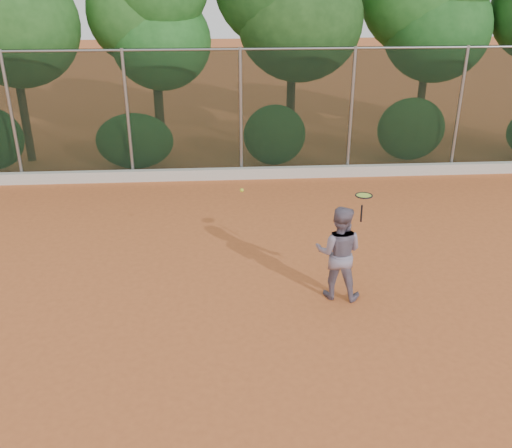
{
  "coord_description": "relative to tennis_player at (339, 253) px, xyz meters",
  "views": [
    {
      "loc": [
        -0.62,
        -8.12,
        5.41
      ],
      "look_at": [
        0.0,
        1.0,
        1.25
      ],
      "focal_mm": 40.0,
      "sensor_mm": 36.0,
      "label": 1
    }
  ],
  "objects": [
    {
      "name": "chainlink_fence",
      "position": [
        -1.41,
        6.44,
        1.0
      ],
      "size": [
        24.09,
        0.09,
        3.5
      ],
      "color": "black",
      "rests_on": "ground"
    },
    {
      "name": "concrete_curb",
      "position": [
        -1.41,
        6.26,
        -0.71
      ],
      "size": [
        24.0,
        0.2,
        0.3
      ],
      "primitive_type": "cube",
      "color": "beige",
      "rests_on": "ground"
    },
    {
      "name": "foliage_backdrop",
      "position": [
        -1.96,
        8.42,
        3.54
      ],
      "size": [
        23.7,
        3.63,
        7.55
      ],
      "color": "#412819",
      "rests_on": "ground"
    },
    {
      "name": "ground",
      "position": [
        -1.41,
        -0.56,
        -0.86
      ],
      "size": [
        80.0,
        80.0,
        0.0
      ],
      "primitive_type": "plane",
      "color": "#CA642F",
      "rests_on": "ground"
    },
    {
      "name": "tennis_player",
      "position": [
        0.0,
        0.0,
        0.0
      ],
      "size": [
        0.99,
        0.87,
        1.72
      ],
      "primitive_type": "imported",
      "rotation": [
        0.0,
        0.0,
        2.85
      ],
      "color": "slate",
      "rests_on": "ground"
    },
    {
      "name": "tennis_ball_in_flight",
      "position": [
        -1.65,
        0.57,
        0.98
      ],
      "size": [
        0.07,
        0.07,
        0.07
      ],
      "color": "#C0CF2F",
      "rests_on": "ground"
    },
    {
      "name": "tennis_racket",
      "position": [
        0.34,
        -0.06,
        1.04
      ],
      "size": [
        0.35,
        0.35,
        0.52
      ],
      "color": "black",
      "rests_on": "ground"
    }
  ]
}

